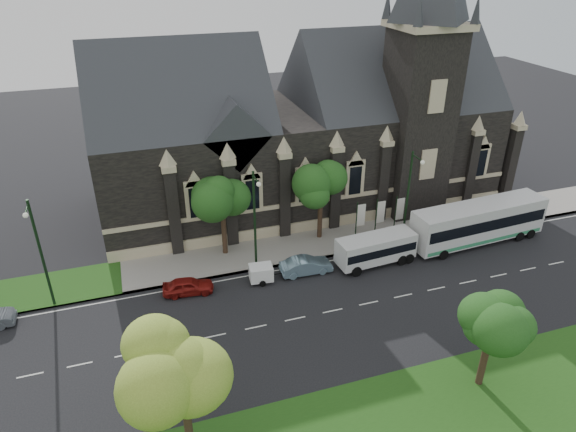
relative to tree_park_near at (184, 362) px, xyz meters
name	(u,v)px	position (x,y,z in m)	size (l,w,h in m)	color
ground	(333,311)	(11.77, 8.77, -6.42)	(160.00, 160.00, 0.00)	black
sidewalk	(293,248)	(11.77, 18.27, -6.34)	(80.00, 5.00, 0.15)	gray
museum	(311,126)	(16.89, 27.55, 1.75)	(40.00, 17.70, 29.90)	black
tree_park_near	(184,362)	(0.00, 0.00, 0.00)	(4.42, 4.42, 8.56)	black
tree_park_east	(493,323)	(17.95, -0.55, -1.80)	(3.40, 3.40, 6.28)	black
tree_walk_right	(322,180)	(14.98, 19.48, -0.60)	(4.08, 4.08, 7.80)	black
tree_walk_left	(224,195)	(5.97, 19.47, -0.68)	(3.91, 3.91, 7.64)	black
street_lamp_near	(409,194)	(21.77, 15.86, -1.30)	(0.36, 1.88, 9.00)	black
street_lamp_mid	(255,217)	(7.77, 15.86, -1.30)	(0.36, 1.88, 9.00)	black
street_lamp_far	(40,250)	(-8.23, 15.86, -1.30)	(0.36, 1.88, 9.00)	black
banner_flag_left	(359,218)	(18.06, 17.77, -4.03)	(0.90, 0.10, 4.00)	black
banner_flag_center	(379,214)	(20.06, 17.77, -4.03)	(0.90, 0.10, 4.00)	black
banner_flag_right	(398,211)	(22.06, 17.77, -4.03)	(0.90, 0.10, 4.00)	black
tour_coach	(479,222)	(28.29, 14.08, -4.33)	(13.31, 3.70, 3.84)	silver
shuttle_bus	(376,248)	(17.76, 13.69, -4.87)	(7.07, 2.91, 2.67)	silver
box_trailer	(261,273)	(7.67, 14.18, -5.59)	(2.79, 1.64, 1.46)	white
sedan	(306,266)	(11.58, 14.18, -5.69)	(1.53, 4.38, 1.44)	#789AAE
car_far_red	(188,286)	(1.77, 14.42, -5.74)	(1.59, 3.96, 1.35)	maroon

